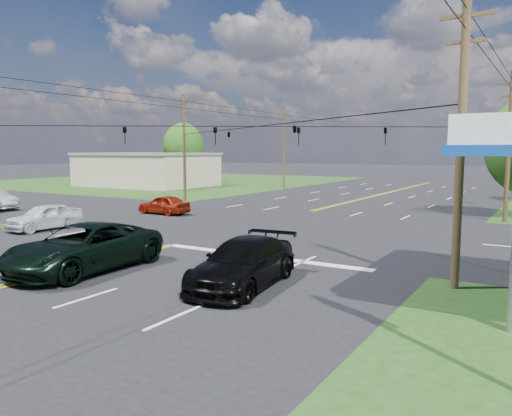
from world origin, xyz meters
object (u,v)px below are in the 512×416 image
Objects in this scene: pickup_dkgreen at (84,247)px; pole_left_far at (284,146)px; pole_ne at (509,145)px; pole_nw at (184,147)px; pickup_white at (45,217)px; suv_black at (243,263)px; pole_se at (461,138)px; tree_far_l at (183,146)px; retail_nw at (146,171)px.

pole_left_far is at bearing 105.92° from pickup_dkgreen.
pickup_dkgreen is at bearing -118.98° from pole_ne.
pole_nw reaches higher than pickup_dkgreen.
pole_nw is 17.85m from pickup_white.
pole_left_far reaches higher than suv_black.
pole_se is 18.00m from pole_ne.
pickup_dkgreen is (13.50, -22.57, -4.03)m from pole_nw.
pole_left_far is 43.92m from pickup_dkgreen.
pole_se is 1.00× the size of pole_ne.
pole_se reaches higher than tree_far_l.
pole_left_far is (-26.00, 37.00, 0.25)m from pole_se.
pickup_dkgreen is 11.45m from pickup_white.
retail_nw is 2.95× the size of suv_black.
pole_nw is at bearing 118.81° from pickup_dkgreen.
retail_nw is at bearing 128.54° from pickup_dkgreen.
pole_se is 13.91m from pickup_dkgreen.
pole_left_far reaches higher than pickup_dkgreen.
suv_black is at bearing -42.93° from retail_nw.
pole_nw is 1.49× the size of pickup_dkgreen.
pole_left_far is 36.44m from pickup_white.
suv_black is at bearing -106.09° from pole_ne.
tree_far_l is (-45.00, 23.00, 0.28)m from pole_ne.
pole_se is at bearing -42.34° from tree_far_l.
retail_nw reaches higher than suv_black.
pickup_white is at bearing 148.81° from pickup_dkgreen.
pole_nw is at bearing 126.17° from suv_black.
pole_se and pole_nw have the same top height.
pickup_white is (-22.50, -17.00, -4.17)m from pole_ne.
retail_nw is 1.83× the size of tree_far_l.
pole_left_far is (0.00, 19.00, 0.25)m from pole_nw.
pole_nw reaches higher than suv_black.
pole_se is 22.90m from pickup_white.
suv_black is at bearing -11.73° from pickup_white.
pole_left_far is 2.28× the size of pickup_white.
pole_left_far is at bearing 98.50° from pickup_white.
pole_left_far reaches higher than tree_far_l.
pole_ne is at bearing -27.07° from tree_far_l.
pickup_white is (3.50, -36.00, -4.42)m from pole_left_far.
retail_nw is 10.69m from tree_far_l.
pickup_dkgreen is (13.50, -41.57, -4.28)m from pole_left_far.
pole_ne is at bearing 0.00° from pole_nw.
retail_nw is 1.68× the size of pole_nw.
pole_nw is at bearing 145.30° from pole_se.
pole_ne reaches higher than tree_far_l.
pole_left_far is at bearing 109.39° from suv_black.
pole_se is 1.49× the size of pickup_dkgreen.
pole_se is 1.00× the size of pole_nw.
tree_far_l is at bearing 137.66° from pole_se.
retail_nw is 1.68× the size of pole_se.
tree_far_l reaches higher than pickup_dkgreen.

